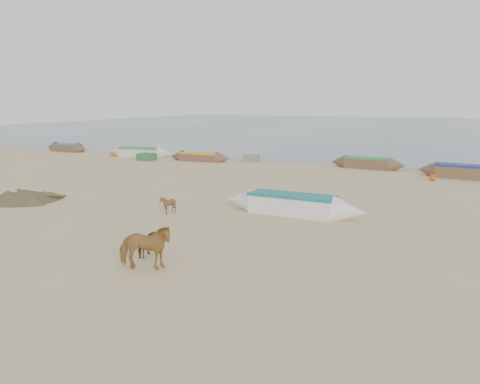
% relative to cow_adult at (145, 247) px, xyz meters
% --- Properties ---
extents(ground, '(140.00, 140.00, 0.00)m').
position_rel_cow_adult_xyz_m(ground, '(-0.37, 3.89, -0.71)').
color(ground, tan).
rests_on(ground, ground).
extents(sea, '(160.00, 160.00, 0.00)m').
position_rel_cow_adult_xyz_m(sea, '(-0.37, 85.89, -0.70)').
color(sea, slate).
rests_on(sea, ground).
extents(cow_adult, '(1.85, 1.36, 1.42)m').
position_rel_cow_adult_xyz_m(cow_adult, '(0.00, 0.00, 0.00)').
color(cow_adult, olive).
rests_on(cow_adult, ground).
extents(calf_front, '(1.02, 1.00, 0.85)m').
position_rel_cow_adult_xyz_m(calf_front, '(-3.39, 6.48, -0.28)').
color(calf_front, brown).
rests_on(calf_front, ground).
extents(calf_right, '(0.96, 0.99, 0.77)m').
position_rel_cow_adult_xyz_m(calf_right, '(-0.66, 1.09, -0.33)').
color(calf_right, '#5B2E1D').
rests_on(calf_right, ground).
extents(near_canoe, '(6.75, 1.52, 0.94)m').
position_rel_cow_adult_xyz_m(near_canoe, '(1.87, 8.67, -0.24)').
color(near_canoe, white).
rests_on(near_canoe, ground).
extents(debris_pile, '(3.74, 3.74, 0.56)m').
position_rel_cow_adult_xyz_m(debris_pile, '(-11.86, 5.93, -0.43)').
color(debris_pile, brown).
rests_on(debris_pile, ground).
extents(waterline_canoes, '(56.60, 4.01, 0.93)m').
position_rel_cow_adult_xyz_m(waterline_canoes, '(-0.66, 24.14, -0.30)').
color(waterline_canoes, brown).
rests_on(waterline_canoes, ground).
extents(beach_clutter, '(44.25, 5.04, 0.64)m').
position_rel_cow_adult_xyz_m(beach_clutter, '(3.62, 23.33, -0.41)').
color(beach_clutter, '#2C6234').
rests_on(beach_clutter, ground).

